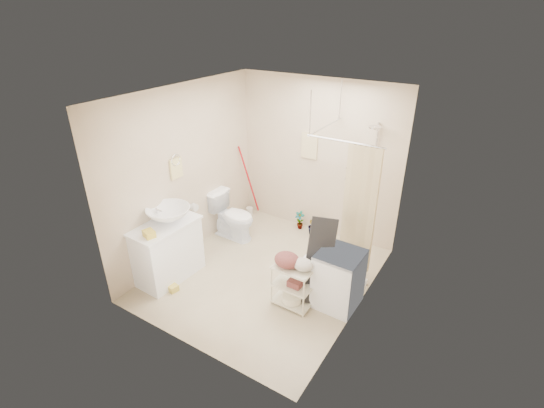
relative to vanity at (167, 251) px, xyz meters
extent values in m
plane|color=#BFB18F|center=(1.16, 0.76, -0.43)|extent=(3.20, 3.20, 0.00)
cube|color=silver|center=(1.16, 0.76, 2.17)|extent=(2.80, 3.20, 0.04)
cube|color=beige|center=(1.16, 2.36, 0.87)|extent=(2.80, 0.04, 2.60)
cube|color=beige|center=(1.16, -0.84, 0.87)|extent=(2.80, 0.04, 2.60)
cube|color=beige|center=(-0.24, 0.76, 0.87)|extent=(0.04, 3.20, 2.60)
cube|color=beige|center=(2.56, 0.76, 0.87)|extent=(0.04, 3.20, 2.60)
cube|color=white|center=(0.00, 0.00, 0.00)|extent=(0.59, 1.00, 0.86)
imported|color=white|center=(0.01, 0.11, 0.54)|extent=(0.70, 0.70, 0.21)
cube|color=gold|center=(0.09, -0.33, 0.48)|extent=(0.19, 0.17, 0.09)
cube|color=gold|center=(0.26, -0.23, -0.37)|extent=(0.26, 0.22, 0.12)
imported|color=white|center=(0.12, 1.37, -0.03)|extent=(0.79, 0.46, 0.79)
imported|color=#994626|center=(0.95, 2.20, -0.26)|extent=(0.18, 0.12, 0.34)
imported|color=brown|center=(1.25, 2.14, -0.26)|extent=(0.21, 0.18, 0.33)
cube|color=beige|center=(1.01, 2.34, 1.07)|extent=(0.28, 0.03, 0.42)
imported|color=silver|center=(1.77, 2.26, 1.02)|extent=(0.12, 0.12, 0.27)
imported|color=#38549E|center=(1.91, 2.29, 0.99)|extent=(0.10, 0.10, 0.19)
cube|color=white|center=(2.30, 0.74, -0.04)|extent=(0.55, 0.57, 0.78)
camera|label=1|loc=(3.73, -3.18, 3.10)|focal=26.00mm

